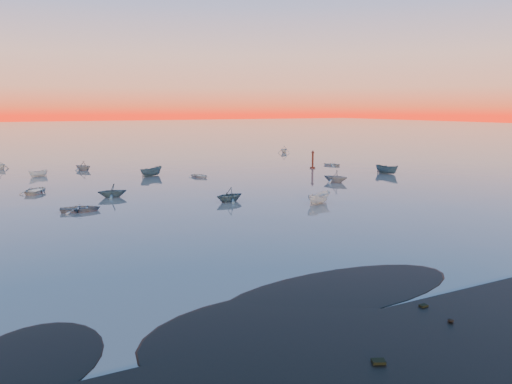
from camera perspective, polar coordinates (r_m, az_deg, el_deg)
ground at (r=125.36m, az=-17.10°, el=4.21°), size 600.00×600.00×0.00m
mud_lobes at (r=33.37m, az=17.86°, el=-10.03°), size 140.00×6.00×0.07m
moored_fleet at (r=79.89m, az=-10.80°, el=1.59°), size 124.00×58.00×1.20m
boat_near_center at (r=58.12m, az=7.20°, el=-1.31°), size 2.66×4.03×1.29m
boat_near_right at (r=74.90m, az=9.06°, el=1.11°), size 4.23×3.44×1.36m
channel_marker at (r=91.46m, az=6.49°, el=3.56°), size 0.96×0.96×3.41m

